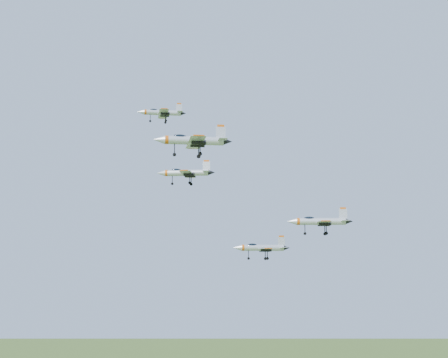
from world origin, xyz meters
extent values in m
cylinder|color=silver|center=(-12.34, 12.03, 148.89)|extent=(8.18, 1.67, 1.17)
cone|color=silver|center=(-17.20, 12.33, 148.89)|extent=(1.69, 1.27, 1.17)
cone|color=black|center=(-7.66, 11.74, 148.89)|extent=(1.32, 1.07, 1.00)
ellipsoid|color=black|center=(-14.32, 12.15, 149.33)|extent=(2.03, 0.96, 0.74)
cube|color=silver|center=(-12.31, 9.50, 148.66)|extent=(2.31, 4.09, 0.13)
cube|color=silver|center=(-12.01, 14.54, 148.66)|extent=(2.31, 4.09, 0.13)
cube|color=silver|center=(-8.65, 11.80, 150.11)|extent=(1.36, 0.19, 1.89)
cube|color=#C0530D|center=(-8.65, 11.80, 151.10)|extent=(1.00, 0.19, 0.32)
cylinder|color=silver|center=(-8.54, -0.28, 133.54)|extent=(8.82, 3.74, 1.27)
cone|color=silver|center=(-13.62, 1.23, 133.54)|extent=(2.05, 1.72, 1.27)
cone|color=black|center=(-3.66, -1.73, 133.54)|extent=(1.62, 1.43, 1.08)
ellipsoid|color=black|center=(-10.61, 0.34, 134.02)|extent=(2.33, 1.49, 0.81)
cube|color=silver|center=(-9.14, -2.96, 133.29)|extent=(3.39, 4.78, 0.14)
cube|color=silver|center=(-7.57, 2.30, 133.29)|extent=(3.39, 4.78, 0.14)
cube|color=silver|center=(-4.69, -1.42, 134.86)|extent=(1.44, 0.53, 2.06)
cube|color=#C0530D|center=(-4.69, -1.42, 135.94)|extent=(1.07, 0.44, 0.34)
cylinder|color=silver|center=(-10.63, -22.90, 135.59)|extent=(9.92, 2.07, 1.42)
cone|color=silver|center=(-16.52, -22.51, 135.59)|extent=(2.06, 1.55, 1.42)
cone|color=black|center=(-4.95, -23.27, 135.59)|extent=(1.61, 1.31, 1.21)
ellipsoid|color=black|center=(-13.03, -22.74, 136.13)|extent=(2.47, 1.18, 0.90)
cube|color=silver|center=(-10.61, -25.97, 135.32)|extent=(2.83, 4.97, 0.15)
cube|color=silver|center=(-10.21, -19.86, 135.32)|extent=(2.83, 4.97, 0.15)
cube|color=silver|center=(-6.15, -23.19, 137.07)|extent=(1.65, 0.24, 2.30)
cube|color=#C0530D|center=(-6.15, -23.19, 138.27)|extent=(1.21, 0.23, 0.38)
cylinder|color=silver|center=(8.62, 4.76, 118.65)|extent=(9.16, 1.96, 1.31)
cone|color=silver|center=(3.18, 5.15, 118.65)|extent=(1.91, 1.44, 1.31)
cone|color=black|center=(13.86, 4.38, 118.65)|extent=(1.49, 1.21, 1.12)
ellipsoid|color=black|center=(6.41, 4.92, 119.14)|extent=(2.28, 1.10, 0.83)
cube|color=silver|center=(8.62, 1.92, 118.39)|extent=(2.64, 4.60, 0.14)
cube|color=silver|center=(9.03, 7.56, 118.39)|extent=(2.64, 4.60, 0.14)
cube|color=silver|center=(12.75, 4.46, 120.01)|extent=(1.52, 0.23, 2.12)
cube|color=#C0530D|center=(12.75, 4.46, 121.12)|extent=(1.12, 0.22, 0.35)
cylinder|color=silver|center=(14.90, -13.87, 123.05)|extent=(9.14, 3.43, 1.31)
cone|color=silver|center=(9.60, -12.58, 123.05)|extent=(2.08, 1.71, 1.31)
cone|color=black|center=(20.00, -15.12, 123.05)|extent=(1.64, 1.42, 1.12)
ellipsoid|color=black|center=(12.74, -13.35, 123.55)|extent=(2.38, 1.44, 0.83)
cube|color=silver|center=(14.43, -16.67, 122.80)|extent=(3.31, 4.87, 0.14)
cube|color=silver|center=(15.77, -11.17, 122.80)|extent=(3.31, 4.87, 0.14)
cube|color=silver|center=(18.92, -14.85, 124.42)|extent=(1.50, 0.48, 2.12)
cube|color=#C0530D|center=(18.92, -14.85, 125.53)|extent=(1.11, 0.40, 0.35)
camera|label=1|loc=(-26.63, -124.12, 114.71)|focal=50.00mm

